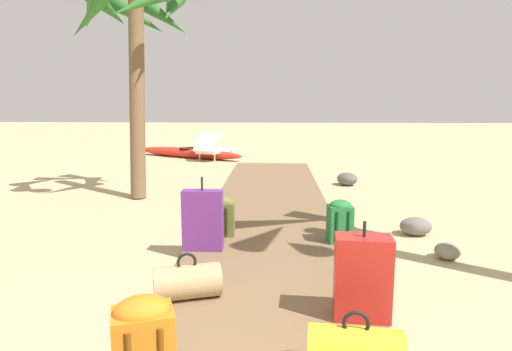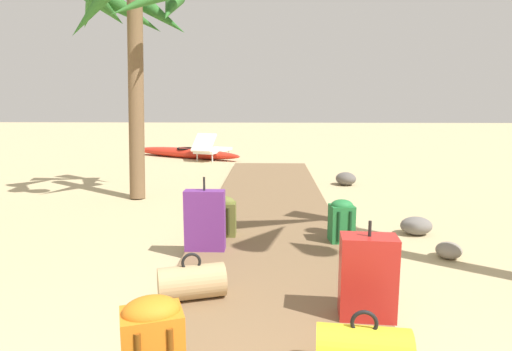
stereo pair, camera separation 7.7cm
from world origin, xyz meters
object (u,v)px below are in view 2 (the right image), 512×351
Objects in this scene: suitcase_red at (368,277)px; suitcase_purple at (205,220)px; backpack_orange at (153,342)px; palm_tree_near_left at (132,22)px; kayak at (185,153)px; backpack_olive at (222,215)px; lounge_chair at (211,149)px; duffel_bag_yellow at (363,351)px; backpack_green at (342,220)px; duffel_bag_tan at (192,282)px.

suitcase_purple is at bearing 134.15° from suitcase_red.
backpack_orange is 0.15× the size of palm_tree_near_left.
backpack_orange reaches higher than kayak.
backpack_olive is 7.68m from lounge_chair.
backpack_green is (0.27, 2.54, 0.11)m from duffel_bag_yellow.
backpack_green is at bearing 83.88° from duffel_bag_yellow.
duffel_bag_tan is 2.14m from backpack_green.
duffel_bag_yellow is at bearing -73.83° from kayak.
duffel_bag_yellow is 1.19× the size of backpack_olive.
backpack_green is at bearing -71.90° from lounge_chair.
palm_tree_near_left is (-1.73, 2.44, 2.65)m from backpack_olive.
duffel_bag_yellow is 10.57m from lounge_chair.
palm_tree_near_left is at bearing 107.19° from backpack_orange.
backpack_orange reaches higher than duffel_bag_tan.
backpack_orange is at bearing -80.09° from kayak.
backpack_orange is 0.15× the size of kayak.
duffel_bag_tan is at bearing 140.44° from duffel_bag_yellow.
duffel_bag_tan is at bearing -68.27° from palm_tree_near_left.
backpack_green is (0.10, 1.83, -0.06)m from suitcase_red.
backpack_green is at bearing 86.95° from suitcase_red.
suitcase_purple is (-0.06, 1.21, 0.19)m from duffel_bag_tan.
kayak is at bearing 153.16° from lounge_chair.
lounge_chair is (-2.54, 7.79, -0.01)m from backpack_green.
palm_tree_near_left is at bearing 125.28° from backpack_olive.
duffel_bag_yellow is 1.05× the size of backpack_orange.
suitcase_red reaches higher than backpack_olive.
suitcase_red is 5.99m from palm_tree_near_left.
duffel_bag_tan is at bearing -92.01° from backpack_olive.
lounge_chair is (-2.27, 10.33, 0.10)m from duffel_bag_yellow.
backpack_olive reaches higher than duffel_bag_yellow.
backpack_olive is (0.06, 1.74, 0.11)m from duffel_bag_tan.
lounge_chair is (-1.13, 7.60, -0.01)m from backpack_olive.
backpack_orange is at bearing -170.75° from duffel_bag_yellow.
duffel_bag_tan is 1.20m from backpack_orange.
duffel_bag_yellow is at bearing -67.40° from backpack_olive.
backpack_green is 8.89m from kayak.
lounge_chair is at bearing -26.84° from kayak.
kayak is at bearing 106.17° from duffel_bag_yellow.
backpack_orange is at bearing -72.81° from palm_tree_near_left.
backpack_orange is (-1.38, -0.91, -0.02)m from suitcase_red.
backpack_green is 0.13× the size of palm_tree_near_left.
palm_tree_near_left is (-3.04, 4.46, 2.59)m from suitcase_red.
palm_tree_near_left is (-1.67, 4.19, 2.76)m from duffel_bag_tan.
suitcase_purple is 4.25m from palm_tree_near_left.
backpack_green reaches higher than duffel_bag_tan.
backpack_orange is 11.12m from kayak.
lounge_chair is at bearing 108.10° from backpack_green.
backpack_olive is 8.27m from kayak.
suitcase_purple is 0.22× the size of kayak.
duffel_bag_tan is at bearing -86.94° from suitcase_purple.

